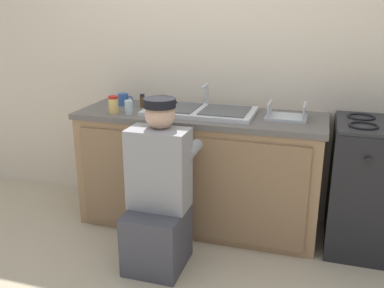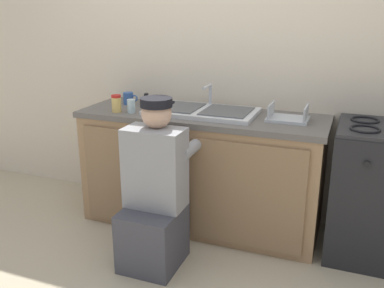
{
  "view_description": "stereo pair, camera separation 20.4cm",
  "coord_description": "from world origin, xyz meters",
  "px_view_note": "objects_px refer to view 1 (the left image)",
  "views": [
    {
      "loc": [
        0.85,
        -2.65,
        1.63
      ],
      "look_at": [
        0.0,
        0.1,
        0.71
      ],
      "focal_mm": 40.0,
      "sensor_mm": 36.0,
      "label": 1
    },
    {
      "loc": [
        1.04,
        -2.58,
        1.63
      ],
      "look_at": [
        0.0,
        0.1,
        0.71
      ],
      "focal_mm": 40.0,
      "sensor_mm": 36.0,
      "label": 2
    }
  ],
  "objects_px": {
    "condiment_jar": "(113,105)",
    "water_glass": "(129,107)",
    "spice_bottle_pepper": "(142,101)",
    "sink_double_basin": "(200,111)",
    "coffee_mug": "(124,99)",
    "stove_range": "(375,187)",
    "plumber_person": "(158,199)",
    "dish_rack_tray": "(286,115)"
  },
  "relations": [
    {
      "from": "sink_double_basin",
      "to": "stove_range",
      "type": "bearing_deg",
      "value": -0.1
    },
    {
      "from": "sink_double_basin",
      "to": "spice_bottle_pepper",
      "type": "xyz_separation_m",
      "value": [
        -0.48,
        0.05,
        0.03
      ]
    },
    {
      "from": "condiment_jar",
      "to": "water_glass",
      "type": "height_order",
      "value": "condiment_jar"
    },
    {
      "from": "sink_double_basin",
      "to": "dish_rack_tray",
      "type": "xyz_separation_m",
      "value": [
        0.62,
        0.02,
        0.01
      ]
    },
    {
      "from": "sink_double_basin",
      "to": "plumber_person",
      "type": "xyz_separation_m",
      "value": [
        -0.09,
        -0.63,
        -0.45
      ]
    },
    {
      "from": "coffee_mug",
      "to": "dish_rack_tray",
      "type": "height_order",
      "value": "dish_rack_tray"
    },
    {
      "from": "stove_range",
      "to": "water_glass",
      "type": "height_order",
      "value": "water_glass"
    },
    {
      "from": "stove_range",
      "to": "condiment_jar",
      "type": "relative_size",
      "value": 7.21
    },
    {
      "from": "stove_range",
      "to": "condiment_jar",
      "type": "height_order",
      "value": "condiment_jar"
    },
    {
      "from": "sink_double_basin",
      "to": "water_glass",
      "type": "height_order",
      "value": "sink_double_basin"
    },
    {
      "from": "sink_double_basin",
      "to": "coffee_mug",
      "type": "relative_size",
      "value": 6.35
    },
    {
      "from": "dish_rack_tray",
      "to": "spice_bottle_pepper",
      "type": "relative_size",
      "value": 2.67
    },
    {
      "from": "condiment_jar",
      "to": "spice_bottle_pepper",
      "type": "distance_m",
      "value": 0.27
    },
    {
      "from": "coffee_mug",
      "to": "spice_bottle_pepper",
      "type": "bearing_deg",
      "value": -9.0
    },
    {
      "from": "spice_bottle_pepper",
      "to": "condiment_jar",
      "type": "bearing_deg",
      "value": -117.24
    },
    {
      "from": "sink_double_basin",
      "to": "dish_rack_tray",
      "type": "bearing_deg",
      "value": 1.82
    },
    {
      "from": "spice_bottle_pepper",
      "to": "stove_range",
      "type": "bearing_deg",
      "value": -1.8
    },
    {
      "from": "condiment_jar",
      "to": "dish_rack_tray",
      "type": "relative_size",
      "value": 0.46
    },
    {
      "from": "condiment_jar",
      "to": "sink_double_basin",
      "type": "bearing_deg",
      "value": 17.39
    },
    {
      "from": "sink_double_basin",
      "to": "coffee_mug",
      "type": "distance_m",
      "value": 0.66
    },
    {
      "from": "sink_double_basin",
      "to": "water_glass",
      "type": "distance_m",
      "value": 0.52
    },
    {
      "from": "coffee_mug",
      "to": "dish_rack_tray",
      "type": "bearing_deg",
      "value": -2.69
    },
    {
      "from": "sink_double_basin",
      "to": "dish_rack_tray",
      "type": "relative_size",
      "value": 2.86
    },
    {
      "from": "water_glass",
      "to": "spice_bottle_pepper",
      "type": "bearing_deg",
      "value": 87.1
    },
    {
      "from": "plumber_person",
      "to": "coffee_mug",
      "type": "height_order",
      "value": "plumber_person"
    },
    {
      "from": "condiment_jar",
      "to": "spice_bottle_pepper",
      "type": "bearing_deg",
      "value": 62.76
    },
    {
      "from": "sink_double_basin",
      "to": "condiment_jar",
      "type": "bearing_deg",
      "value": -162.61
    },
    {
      "from": "plumber_person",
      "to": "water_glass",
      "type": "xyz_separation_m",
      "value": [
        -0.4,
        0.46,
        0.48
      ]
    },
    {
      "from": "coffee_mug",
      "to": "spice_bottle_pepper",
      "type": "xyz_separation_m",
      "value": [
        0.17,
        -0.03,
        0.0
      ]
    },
    {
      "from": "plumber_person",
      "to": "water_glass",
      "type": "bearing_deg",
      "value": 131.18
    },
    {
      "from": "coffee_mug",
      "to": "water_glass",
      "type": "xyz_separation_m",
      "value": [
        0.16,
        -0.25,
        0.0
      ]
    },
    {
      "from": "sink_double_basin",
      "to": "plumber_person",
      "type": "relative_size",
      "value": 0.72
    },
    {
      "from": "plumber_person",
      "to": "condiment_jar",
      "type": "relative_size",
      "value": 8.63
    },
    {
      "from": "stove_range",
      "to": "sink_double_basin",
      "type": "bearing_deg",
      "value": 179.9
    },
    {
      "from": "plumber_person",
      "to": "spice_bottle_pepper",
      "type": "bearing_deg",
      "value": 119.71
    },
    {
      "from": "coffee_mug",
      "to": "spice_bottle_pepper",
      "type": "distance_m",
      "value": 0.18
    },
    {
      "from": "plumber_person",
      "to": "dish_rack_tray",
      "type": "height_order",
      "value": "plumber_person"
    },
    {
      "from": "sink_double_basin",
      "to": "water_glass",
      "type": "bearing_deg",
      "value": -160.86
    },
    {
      "from": "water_glass",
      "to": "dish_rack_tray",
      "type": "bearing_deg",
      "value": 9.71
    },
    {
      "from": "stove_range",
      "to": "water_glass",
      "type": "xyz_separation_m",
      "value": [
        -1.75,
        -0.17,
        0.48
      ]
    },
    {
      "from": "plumber_person",
      "to": "coffee_mug",
      "type": "distance_m",
      "value": 1.02
    },
    {
      "from": "dish_rack_tray",
      "to": "water_glass",
      "type": "relative_size",
      "value": 2.8
    }
  ]
}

